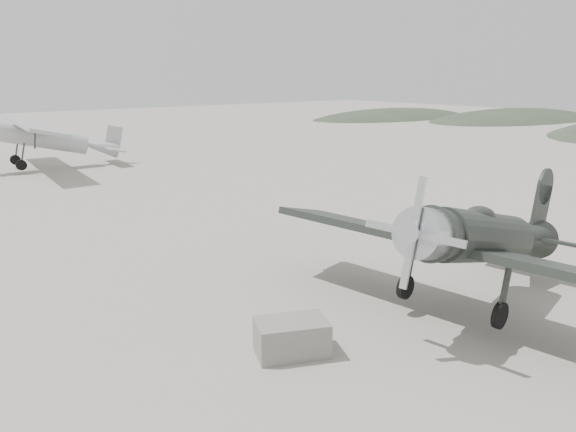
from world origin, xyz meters
The scene contains 6 objects.
ground centered at (0.00, 0.00, 0.00)m, with size 160.00×160.00×0.00m, color gray.
hill_east_north centered at (60.00, 28.00, 0.00)m, with size 36.00×18.00×6.00m, color #303D2C.
hill_northeast centered at (50.00, 40.00, 0.00)m, with size 32.00×16.00×5.20m, color #303D2C.
lowwing_monoplane centered at (3.40, -4.45, 1.84)m, with size 7.78×10.86×3.49m.
highwing_monoplane centered at (0.74, 24.66, 2.19)m, with size 8.80×12.39×3.51m.
equipment_block centered at (-1.94, -3.40, 0.38)m, with size 1.51×0.94×0.76m, color slate.
Camera 1 is at (-8.73, -11.97, 5.85)m, focal length 35.00 mm.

